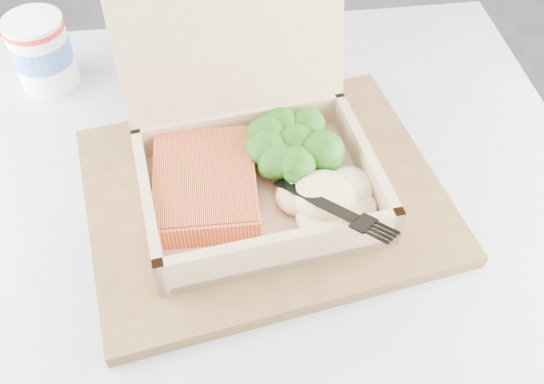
{
  "coord_description": "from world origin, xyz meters",
  "views": [
    {
      "loc": [
        -0.42,
        -0.83,
        1.18
      ],
      "look_at": [
        -0.44,
        -0.45,
        0.74
      ],
      "focal_mm": 40.0,
      "sensor_mm": 36.0,
      "label": 1
    }
  ],
  "objects_px": {
    "serving_tray": "(264,194)",
    "paper_cup": "(41,50)",
    "takeout_container": "(250,137)",
    "cafe_table": "(269,303)"
  },
  "relations": [
    {
      "from": "cafe_table",
      "to": "serving_tray",
      "type": "distance_m",
      "value": 0.19
    },
    {
      "from": "serving_tray",
      "to": "paper_cup",
      "type": "height_order",
      "value": "paper_cup"
    },
    {
      "from": "serving_tray",
      "to": "paper_cup",
      "type": "bearing_deg",
      "value": 146.53
    },
    {
      "from": "serving_tray",
      "to": "paper_cup",
      "type": "xyz_separation_m",
      "value": [
        -0.27,
        0.18,
        0.04
      ]
    },
    {
      "from": "paper_cup",
      "to": "cafe_table",
      "type": "bearing_deg",
      "value": -35.89
    },
    {
      "from": "serving_tray",
      "to": "takeout_container",
      "type": "distance_m",
      "value": 0.07
    },
    {
      "from": "takeout_container",
      "to": "serving_tray",
      "type": "bearing_deg",
      "value": -74.9
    },
    {
      "from": "cafe_table",
      "to": "paper_cup",
      "type": "xyz_separation_m",
      "value": [
        -0.28,
        0.2,
        0.23
      ]
    },
    {
      "from": "takeout_container",
      "to": "paper_cup",
      "type": "bearing_deg",
      "value": 131.77
    },
    {
      "from": "cafe_table",
      "to": "serving_tray",
      "type": "relative_size",
      "value": 2.27
    }
  ]
}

